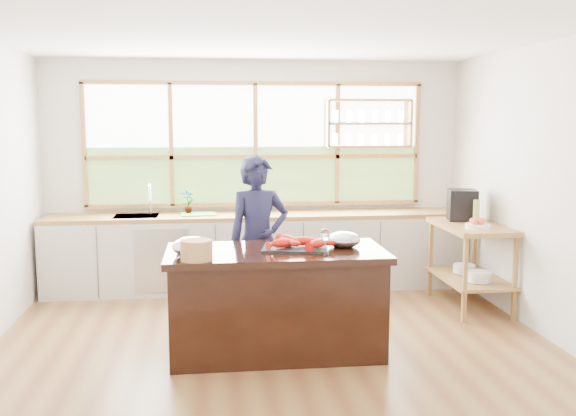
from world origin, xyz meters
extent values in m
plane|color=brown|center=(0.00, 0.00, 0.00)|extent=(5.00, 5.00, 0.00)
cube|color=beige|center=(0.00, 2.25, 1.35)|extent=(5.00, 0.02, 2.70)
cube|color=beige|center=(0.00, -2.25, 1.35)|extent=(5.00, 0.02, 2.70)
cube|color=beige|center=(2.50, 0.00, 1.35)|extent=(0.02, 4.50, 2.70)
cube|color=white|center=(0.00, 0.00, 2.70)|extent=(5.00, 4.50, 0.02)
cube|color=#A16843|center=(0.00, 2.22, 1.70)|extent=(4.05, 0.06, 1.50)
cube|color=white|center=(0.00, 2.24, 2.05)|extent=(3.98, 0.01, 0.75)
cube|color=#39551F|center=(0.00, 2.24, 1.32)|extent=(3.98, 0.01, 0.70)
cube|color=#A16843|center=(1.35, 2.11, 2.23)|extent=(1.00, 0.28, 0.03)
cube|color=#A16843|center=(1.35, 2.11, 1.95)|extent=(1.00, 0.28, 0.03)
cube|color=#A16843|center=(1.35, 2.11, 1.67)|extent=(1.00, 0.28, 0.03)
cube|color=#A16843|center=(0.85, 2.11, 1.95)|extent=(0.03, 0.28, 0.55)
cube|color=#A16843|center=(1.85, 2.11, 1.95)|extent=(0.03, 0.28, 0.55)
cube|color=beige|center=(0.00, 1.94, 0.42)|extent=(4.90, 0.62, 0.85)
cube|color=#AEB1B5|center=(-1.10, 1.62, 0.43)|extent=(0.60, 0.01, 0.72)
cube|color=olive|center=(0.00, 1.94, 0.88)|extent=(4.90, 0.62, 0.05)
cube|color=#AEB1B5|center=(-1.40, 1.94, 0.82)|extent=(0.50, 0.42, 0.16)
cube|color=olive|center=(2.45, 0.40, 0.45)|extent=(0.04, 0.04, 0.90)
cube|color=olive|center=(2.45, 1.40, 0.45)|extent=(0.04, 0.04, 0.90)
cube|color=olive|center=(1.93, 0.40, 0.45)|extent=(0.04, 0.04, 0.90)
cube|color=olive|center=(1.93, 1.40, 0.45)|extent=(0.04, 0.04, 0.90)
cube|color=olive|center=(2.19, 0.90, 0.32)|extent=(0.62, 1.10, 0.03)
cube|color=olive|center=(2.19, 0.90, 0.88)|extent=(0.62, 1.10, 0.05)
cylinder|color=white|center=(2.19, 0.65, 0.39)|extent=(0.24, 0.24, 0.11)
cylinder|color=white|center=(2.19, 1.05, 0.38)|extent=(0.24, 0.24, 0.09)
cube|color=black|center=(0.00, -0.20, 0.42)|extent=(1.77, 0.82, 0.84)
cube|color=black|center=(0.00, -0.20, 0.87)|extent=(1.85, 0.90, 0.06)
imported|color=#161633|center=(-0.09, 0.57, 0.83)|extent=(0.68, 0.52, 1.66)
imported|color=slate|center=(-0.81, 2.00, 1.05)|extent=(0.19, 0.16, 0.30)
cube|color=green|center=(-0.69, 1.94, 0.91)|extent=(0.42, 0.33, 0.01)
cube|color=black|center=(2.19, 1.18, 1.07)|extent=(0.36, 0.37, 0.34)
cylinder|color=#9AA654|center=(2.24, 0.91, 1.03)|extent=(0.07, 0.07, 0.26)
cylinder|color=white|center=(2.14, 0.63, 0.93)|extent=(0.25, 0.25, 0.05)
sphere|color=#CA482A|center=(2.19, 0.63, 0.97)|extent=(0.07, 0.07, 0.07)
sphere|color=#CA482A|center=(2.16, 0.68, 0.97)|extent=(0.07, 0.07, 0.07)
sphere|color=#CA482A|center=(2.10, 0.66, 0.97)|extent=(0.07, 0.07, 0.07)
sphere|color=#CA482A|center=(2.10, 0.60, 0.97)|extent=(0.07, 0.07, 0.07)
sphere|color=#CA482A|center=(2.16, 0.58, 0.97)|extent=(0.07, 0.07, 0.07)
cube|color=black|center=(0.17, -0.17, 0.91)|extent=(0.61, 0.49, 0.02)
ellipsoid|color=red|center=(0.05, -0.22, 0.96)|extent=(0.23, 0.15, 0.08)
ellipsoid|color=red|center=(0.25, -0.15, 0.96)|extent=(0.23, 0.14, 0.08)
ellipsoid|color=red|center=(0.35, -0.27, 0.96)|extent=(0.21, 0.21, 0.08)
ellipsoid|color=red|center=(0.12, -0.05, 0.96)|extent=(0.18, 0.23, 0.08)
ellipsoid|color=#AEB1B5|center=(-0.70, -0.32, 0.97)|extent=(0.33, 0.33, 0.16)
ellipsoid|color=#AEB1B5|center=(0.60, -0.13, 0.96)|extent=(0.29, 0.29, 0.14)
cylinder|color=white|center=(0.37, -0.48, 0.90)|extent=(0.06, 0.06, 0.01)
cylinder|color=white|center=(0.37, -0.48, 0.97)|extent=(0.01, 0.01, 0.13)
ellipsoid|color=white|center=(0.37, -0.48, 1.07)|extent=(0.08, 0.08, 0.10)
cylinder|color=tan|center=(-0.66, -0.52, 0.98)|extent=(0.25, 0.25, 0.16)
cylinder|color=silver|center=(-0.79, -0.06, 0.94)|extent=(0.10, 0.30, 0.08)
camera|label=1|loc=(-0.53, -5.50, 1.99)|focal=40.00mm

